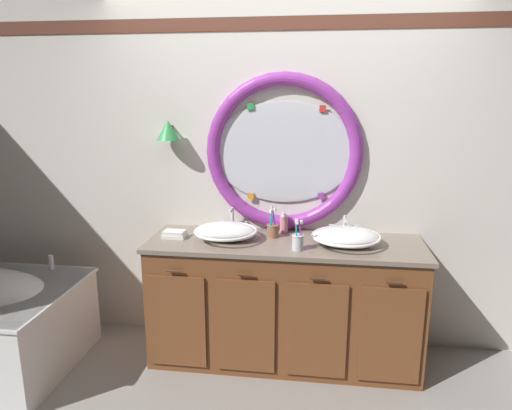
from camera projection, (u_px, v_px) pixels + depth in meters
The scene contains 11 objects.
ground_plane at pixel (271, 376), 3.15m from camera, with size 14.00×14.00×0.00m, color gray.
back_wall_assembly at pixel (281, 170), 3.40m from camera, with size 6.40×0.26×2.60m.
vanity_counter at pixel (284, 300), 3.28m from camera, with size 1.88×0.63×0.88m.
sink_basin_left at pixel (226, 231), 3.19m from camera, with size 0.44×0.44×0.12m.
sink_basin_right at pixel (346, 237), 3.09m from camera, with size 0.46×0.46×0.12m.
faucet_set_left at pixel (232, 221), 3.42m from camera, with size 0.22×0.13×0.17m.
faucet_set_right at pixel (344, 227), 3.31m from camera, with size 0.22×0.14×0.14m.
toothbrush_holder_left at pixel (273, 230), 3.26m from camera, with size 0.09×0.09×0.22m.
toothbrush_holder_right at pixel (298, 241), 2.99m from camera, with size 0.08×0.08×0.20m.
soap_dispenser at pixel (284, 224), 3.36m from camera, with size 0.06×0.07×0.15m.
folded_hand_towel at pixel (174, 234), 3.26m from camera, with size 0.16×0.11×0.05m.
Camera 1 is at (0.28, -2.77, 1.87)m, focal length 32.69 mm.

